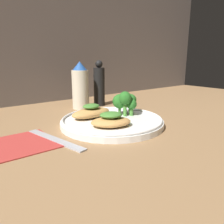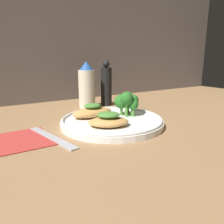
% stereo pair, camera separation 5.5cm
% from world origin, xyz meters
% --- Properties ---
extents(ground_plane, '(1.80, 1.80, 0.01)m').
position_xyz_m(ground_plane, '(0.00, 0.00, -0.01)').
color(ground_plane, '#936D47').
extents(plate, '(0.26, 0.26, 0.02)m').
position_xyz_m(plate, '(0.00, 0.00, 0.01)').
color(plate, white).
rests_on(plate, ground_plane).
extents(grilled_meat_front, '(0.11, 0.10, 0.03)m').
position_xyz_m(grilled_meat_front, '(-0.04, -0.04, 0.03)').
color(grilled_meat_front, tan).
rests_on(grilled_meat_front, plate).
extents(grilled_meat_middle, '(0.12, 0.07, 0.04)m').
position_xyz_m(grilled_meat_middle, '(-0.03, 0.05, 0.03)').
color(grilled_meat_middle, tan).
rests_on(grilled_meat_middle, plate).
extents(broccoli_bunch, '(0.06, 0.06, 0.07)m').
position_xyz_m(broccoli_bunch, '(0.06, 0.02, 0.05)').
color(broccoli_bunch, '#4C8E38').
rests_on(broccoli_bunch, plate).
extents(sauce_bottle, '(0.06, 0.06, 0.16)m').
position_xyz_m(sauce_bottle, '(0.04, 0.22, 0.07)').
color(sauce_bottle, beige).
rests_on(sauce_bottle, ground_plane).
extents(pepper_grinder, '(0.04, 0.04, 0.16)m').
position_xyz_m(pepper_grinder, '(0.11, 0.22, 0.07)').
color(pepper_grinder, black).
rests_on(pepper_grinder, ground_plane).
extents(fork, '(0.05, 0.18, 0.01)m').
position_xyz_m(fork, '(-0.16, -0.01, 0.00)').
color(fork, '#B2B2B7').
rests_on(fork, ground_plane).
extents(napkin, '(0.13, 0.13, 0.00)m').
position_xyz_m(napkin, '(-0.23, 0.01, 0.00)').
color(napkin, '#B2332D').
rests_on(napkin, ground_plane).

